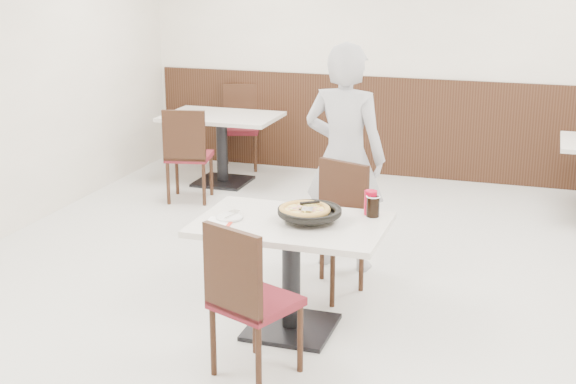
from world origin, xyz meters
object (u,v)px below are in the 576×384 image
(red_cup, at_px, (370,203))
(chair_far, at_px, (327,231))
(main_table, at_px, (291,277))
(pizza, at_px, (304,212))
(side_plate, at_px, (229,217))
(cola_glass, at_px, (373,207))
(diner_person, at_px, (345,158))
(bg_chair_left_near, at_px, (189,154))
(chair_near, at_px, (256,299))
(bg_table_left, at_px, (222,149))
(bg_chair_left_far, at_px, (240,128))
(pizza_pan, at_px, (310,215))

(red_cup, bearing_deg, chair_far, 136.92)
(main_table, distance_m, chair_far, 0.67)
(pizza, xyz_separation_m, red_cup, (0.37, 0.27, 0.02))
(side_plate, height_order, cola_glass, cola_glass)
(pizza, xyz_separation_m, diner_person, (-0.04, 1.18, 0.07))
(pizza, distance_m, bg_chair_left_near, 3.15)
(chair_near, relative_size, bg_table_left, 0.79)
(pizza, bearing_deg, main_table, -155.17)
(side_plate, bearing_deg, main_table, 9.79)
(red_cup, xyz_separation_m, bg_chair_left_far, (-2.29, 3.53, -0.35))
(bg_chair_left_far, bearing_deg, chair_far, 104.48)
(bg_table_left, bearing_deg, pizza, -59.02)
(chair_near, height_order, bg_chair_left_near, same)
(side_plate, xyz_separation_m, red_cup, (0.84, 0.37, 0.07))
(diner_person, distance_m, bg_chair_left_near, 2.33)
(main_table, bearing_deg, diner_person, 88.21)
(pizza_pan, relative_size, cola_glass, 2.79)
(pizza, relative_size, side_plate, 1.74)
(pizza_pan, xyz_separation_m, cola_glass, (0.36, 0.23, 0.02))
(chair_near, bearing_deg, side_plate, 147.74)
(bg_table_left, bearing_deg, red_cup, -51.85)
(pizza_pan, xyz_separation_m, bg_table_left, (-1.91, 3.13, -0.42))
(chair_far, xyz_separation_m, pizza_pan, (0.05, -0.63, 0.32))
(diner_person, height_order, bg_chair_left_far, diner_person)
(side_plate, relative_size, bg_chair_left_near, 0.18)
(chair_far, height_order, pizza, chair_far)
(cola_glass, relative_size, red_cup, 0.81)
(diner_person, xyz_separation_m, bg_chair_left_near, (-1.91, 1.27, -0.41))
(bg_table_left, distance_m, bg_chair_left_near, 0.69)
(chair_far, xyz_separation_m, side_plate, (-0.46, -0.73, 0.28))
(chair_near, bearing_deg, bg_chair_left_near, 143.54)
(side_plate, distance_m, cola_glass, 0.93)
(chair_far, bearing_deg, bg_table_left, -32.35)
(cola_glass, bearing_deg, bg_chair_left_near, 136.53)
(pizza, xyz_separation_m, bg_chair_left_far, (-1.93, 3.80, -0.34))
(pizza, bearing_deg, bg_chair_left_near, 128.49)
(pizza, relative_size, bg_table_left, 0.25)
(bg_table_left, bearing_deg, pizza_pan, -58.56)
(red_cup, bearing_deg, chair_near, -116.52)
(pizza, bearing_deg, bg_table_left, 120.98)
(pizza, relative_size, bg_chair_left_far, 0.32)
(cola_glass, bearing_deg, bg_chair_left_far, 123.05)
(main_table, relative_size, pizza, 4.00)
(diner_person, distance_m, bg_table_left, 2.73)
(pizza_pan, bearing_deg, main_table, -161.97)
(chair_near, relative_size, chair_far, 1.00)
(main_table, height_order, red_cup, red_cup)
(bg_chair_left_far, bearing_deg, bg_table_left, 77.51)
(main_table, distance_m, bg_chair_left_far, 4.26)
(bg_chair_left_near, bearing_deg, pizza, -63.32)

